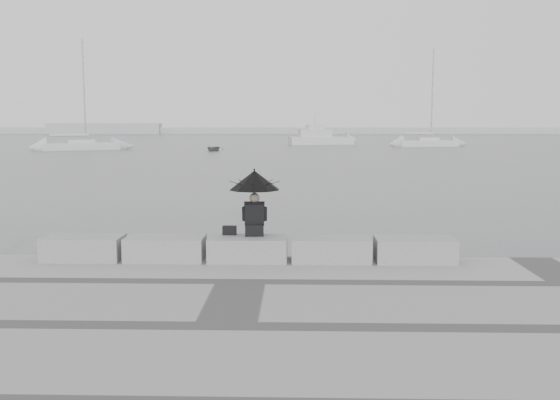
{
  "coord_description": "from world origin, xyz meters",
  "views": [
    {
      "loc": [
        0.99,
        -12.96,
        3.36
      ],
      "look_at": [
        0.57,
        3.0,
        1.33
      ],
      "focal_mm": 40.0,
      "sensor_mm": 36.0,
      "label": 1
    }
  ],
  "objects_px": {
    "seated_person": "(254,188)",
    "motor_cruiser": "(321,138)",
    "sailboat_left": "(81,146)",
    "sailboat_right": "(427,142)",
    "dinghy": "(213,148)"
  },
  "relations": [
    {
      "from": "sailboat_left",
      "to": "dinghy",
      "type": "relative_size",
      "value": 3.86
    },
    {
      "from": "seated_person",
      "to": "motor_cruiser",
      "type": "relative_size",
      "value": 0.15
    },
    {
      "from": "seated_person",
      "to": "motor_cruiser",
      "type": "bearing_deg",
      "value": 83.83
    },
    {
      "from": "seated_person",
      "to": "sailboat_left",
      "type": "bearing_deg",
      "value": 109.23
    },
    {
      "from": "dinghy",
      "to": "sailboat_right",
      "type": "bearing_deg",
      "value": 23.19
    },
    {
      "from": "sailboat_left",
      "to": "motor_cruiser",
      "type": "distance_m",
      "value": 33.92
    },
    {
      "from": "dinghy",
      "to": "seated_person",
      "type": "bearing_deg",
      "value": -83.47
    },
    {
      "from": "motor_cruiser",
      "to": "sailboat_right",
      "type": "bearing_deg",
      "value": -37.36
    },
    {
      "from": "dinghy",
      "to": "motor_cruiser",
      "type": "bearing_deg",
      "value": 54.09
    },
    {
      "from": "seated_person",
      "to": "sailboat_left",
      "type": "distance_m",
      "value": 64.64
    },
    {
      "from": "sailboat_left",
      "to": "motor_cruiser",
      "type": "relative_size",
      "value": 1.35
    },
    {
      "from": "dinghy",
      "to": "sailboat_left",
      "type": "bearing_deg",
      "value": 172.97
    },
    {
      "from": "seated_person",
      "to": "dinghy",
      "type": "relative_size",
      "value": 0.42
    },
    {
      "from": "sailboat_left",
      "to": "dinghy",
      "type": "bearing_deg",
      "value": -31.24
    },
    {
      "from": "seated_person",
      "to": "dinghy",
      "type": "xyz_separation_m",
      "value": [
        -8.64,
        58.44,
        -1.7
      ]
    }
  ]
}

